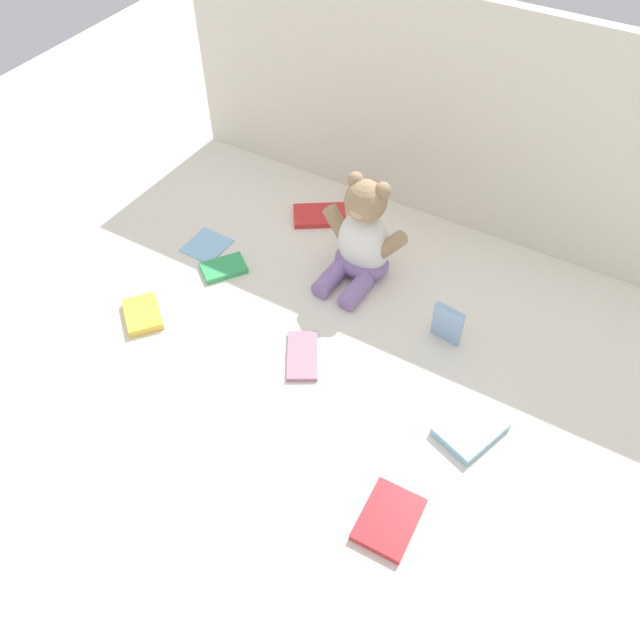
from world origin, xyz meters
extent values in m
plane|color=silver|center=(0.00, 0.00, 0.00)|extent=(3.20, 3.20, 0.00)
cube|color=silver|center=(0.00, 0.47, 0.28)|extent=(1.44, 0.03, 0.56)
ellipsoid|color=white|center=(-0.05, 0.18, 0.09)|extent=(0.14, 0.11, 0.17)
ellipsoid|color=#8C6BA5|center=(-0.05, 0.17, 0.03)|extent=(0.14, 0.12, 0.06)
sphere|color=#9E7F5B|center=(-0.05, 0.17, 0.21)|extent=(0.10, 0.10, 0.10)
ellipsoid|color=tan|center=(-0.06, 0.13, 0.21)|extent=(0.04, 0.03, 0.03)
sphere|color=#9E7F5B|center=(-0.09, 0.18, 0.25)|extent=(0.04, 0.04, 0.04)
sphere|color=#9E7F5B|center=(-0.02, 0.18, 0.25)|extent=(0.04, 0.04, 0.04)
cylinder|color=#9E7F5B|center=(-0.13, 0.17, 0.12)|extent=(0.08, 0.04, 0.09)
cylinder|color=#9E7F5B|center=(0.02, 0.17, 0.12)|extent=(0.08, 0.04, 0.09)
cylinder|color=#8C6BA5|center=(-0.10, 0.08, 0.02)|extent=(0.05, 0.10, 0.04)
cylinder|color=#8C6BA5|center=(-0.02, 0.08, 0.02)|extent=(0.05, 0.10, 0.04)
cube|color=red|center=(0.29, -0.38, 0.01)|extent=(0.10, 0.13, 0.02)
cube|color=#81BBDA|center=(0.35, -0.13, 0.01)|extent=(0.14, 0.16, 0.02)
cube|color=#34A257|center=(-0.35, 0.00, 0.01)|extent=(0.12, 0.13, 0.01)
cube|color=#86ABD0|center=(0.21, 0.07, 0.05)|extent=(0.07, 0.03, 0.10)
cube|color=#AB7387|center=(-0.04, -0.14, 0.01)|extent=(0.12, 0.15, 0.01)
cube|color=yellow|center=(-0.42, -0.22, 0.01)|extent=(0.13, 0.13, 0.02)
cube|color=#8BBEE5|center=(-0.44, 0.05, 0.00)|extent=(0.10, 0.11, 0.01)
cube|color=red|center=(-0.25, 0.29, 0.01)|extent=(0.16, 0.15, 0.01)
camera|label=1|loc=(0.42, -0.85, 1.09)|focal=35.32mm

